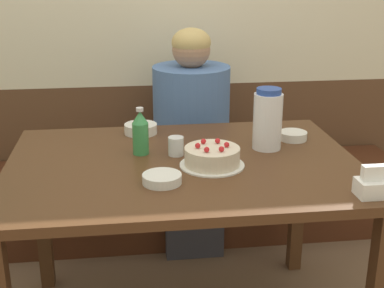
# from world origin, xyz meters

# --- Properties ---
(back_wall) EXTENTS (4.80, 0.04, 2.50)m
(back_wall) POSITION_xyz_m (0.00, 1.05, 1.25)
(back_wall) COLOR brown
(back_wall) RESTS_ON ground_plane
(bench_seat) EXTENTS (2.56, 0.38, 0.42)m
(bench_seat) POSITION_xyz_m (0.00, 0.83, 0.21)
(bench_seat) COLOR #472314
(bench_seat) RESTS_ON ground_plane
(dining_table) EXTENTS (1.32, 0.94, 0.77)m
(dining_table) POSITION_xyz_m (0.00, 0.00, 0.67)
(dining_table) COLOR #4C2D19
(dining_table) RESTS_ON ground_plane
(birthday_cake) EXTENTS (0.24, 0.24, 0.09)m
(birthday_cake) POSITION_xyz_m (0.10, -0.06, 0.80)
(birthday_cake) COLOR white
(birthday_cake) RESTS_ON dining_table
(water_pitcher) EXTENTS (0.11, 0.11, 0.25)m
(water_pitcher) POSITION_xyz_m (0.35, 0.11, 0.89)
(water_pitcher) COLOR white
(water_pitcher) RESTS_ON dining_table
(soju_bottle) EXTENTS (0.06, 0.06, 0.19)m
(soju_bottle) POSITION_xyz_m (-0.15, 0.10, 0.85)
(soju_bottle) COLOR #388E4C
(soju_bottle) RESTS_ON dining_table
(napkin_holder) EXTENTS (0.11, 0.08, 0.11)m
(napkin_holder) POSITION_xyz_m (0.57, -0.39, 0.80)
(napkin_holder) COLOR white
(napkin_holder) RESTS_ON dining_table
(bowl_soup_white) EXTENTS (0.14, 0.14, 0.04)m
(bowl_soup_white) POSITION_xyz_m (-0.14, 0.36, 0.79)
(bowl_soup_white) COLOR white
(bowl_soup_white) RESTS_ON dining_table
(bowl_rice_small) EXTENTS (0.13, 0.13, 0.03)m
(bowl_rice_small) POSITION_xyz_m (-0.09, -0.20, 0.78)
(bowl_rice_small) COLOR white
(bowl_rice_small) RESTS_ON dining_table
(bowl_side_dish) EXTENTS (0.12, 0.12, 0.03)m
(bowl_side_dish) POSITION_xyz_m (0.49, 0.20, 0.78)
(bowl_side_dish) COLOR white
(bowl_side_dish) RESTS_ON dining_table
(glass_water_tall) EXTENTS (0.06, 0.06, 0.07)m
(glass_water_tall) POSITION_xyz_m (-0.02, 0.07, 0.80)
(glass_water_tall) COLOR silver
(glass_water_tall) RESTS_ON dining_table
(person_teal_shirt) EXTENTS (0.39, 0.39, 1.17)m
(person_teal_shirt) POSITION_xyz_m (0.12, 0.73, 0.58)
(person_teal_shirt) COLOR #33333D
(person_teal_shirt) RESTS_ON ground_plane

